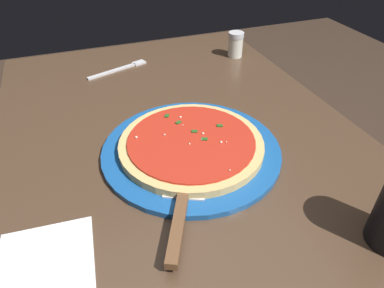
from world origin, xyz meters
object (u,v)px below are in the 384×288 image
Objects in this scene: pizza at (192,144)px; napkin_loose_left at (45,263)px; serving_plate at (192,150)px; parmesan_shaker at (236,44)px; fork at (121,68)px; pizza_server at (181,209)px.

pizza reaches higher than napkin_loose_left.
serving_plate is 0.50m from parmesan_shaker.
napkin_loose_left is 0.63m from fork.
parmesan_shaker is (0.57, -0.57, 0.04)m from napkin_loose_left.
pizza_server is 1.20× the size of fork.
napkin_loose_left is 0.75× the size of fork.
pizza reaches higher than serving_plate.
parmesan_shaker is (0.55, -0.36, 0.02)m from pizza_server.
fork is 0.35m from parmesan_shaker.
parmesan_shaker is (0.40, -0.29, 0.03)m from serving_plate.
fork is (0.59, -0.22, 0.00)m from napkin_loose_left.
pizza_server is at bearing 153.80° from pizza.
napkin_loose_left is 0.80m from parmesan_shaker.
serving_plate is 2.58× the size of napkin_loose_left.
fork is (0.58, -0.02, -0.01)m from pizza_server.
parmesan_shaker reaches higher than pizza_server.
parmesan_shaker reaches higher than pizza.
pizza is at bearing -26.20° from pizza_server.
serving_plate is at bearing -26.20° from pizza_server.
pizza_server is 1.60× the size of napkin_loose_left.
napkin_loose_left is at bearing 159.49° from fork.
serving_plate is 0.43m from fork.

